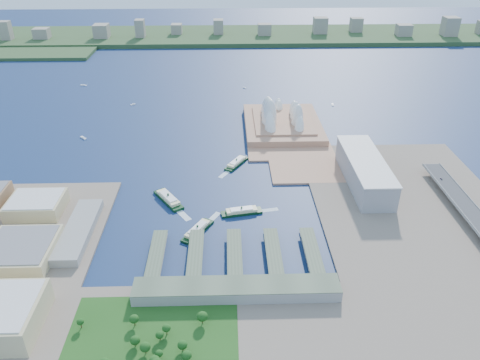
{
  "coord_description": "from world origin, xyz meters",
  "views": [
    {
      "loc": [
        8.07,
        -475.98,
        324.44
      ],
      "look_at": [
        24.18,
        64.99,
        18.0
      ],
      "focal_mm": 35.0,
      "sensor_mm": 36.0,
      "label": 1
    }
  ],
  "objects_px": {
    "toaster_building": "(365,171)",
    "ferry_d": "(242,210)",
    "ferry_a": "(168,197)",
    "ferry_b": "(237,162)",
    "car_c": "(441,179)",
    "ferry_c": "(198,229)",
    "opera_house": "(283,111)"
  },
  "relations": [
    {
      "from": "toaster_building",
      "to": "ferry_d",
      "type": "distance_m",
      "value": 184.21
    },
    {
      "from": "ferry_a",
      "to": "car_c",
      "type": "xyz_separation_m",
      "value": [
        365.85,
        20.89,
        9.99
      ]
    },
    {
      "from": "toaster_building",
      "to": "ferry_a",
      "type": "relative_size",
      "value": 2.65
    },
    {
      "from": "toaster_building",
      "to": "ferry_c",
      "type": "relative_size",
      "value": 2.98
    },
    {
      "from": "ferry_a",
      "to": "ferry_d",
      "type": "bearing_deg",
      "value": -51.82
    },
    {
      "from": "ferry_a",
      "to": "ferry_d",
      "type": "distance_m",
      "value": 99.73
    },
    {
      "from": "car_c",
      "to": "ferry_b",
      "type": "bearing_deg",
      "value": -16.12
    },
    {
      "from": "toaster_building",
      "to": "ferry_a",
      "type": "bearing_deg",
      "value": -172.23
    },
    {
      "from": "opera_house",
      "to": "ferry_d",
      "type": "height_order",
      "value": "opera_house"
    },
    {
      "from": "ferry_b",
      "to": "ferry_d",
      "type": "xyz_separation_m",
      "value": [
        3.13,
        -132.31,
        0.03
      ]
    },
    {
      "from": "ferry_c",
      "to": "ferry_d",
      "type": "relative_size",
      "value": 1.02
    },
    {
      "from": "ferry_a",
      "to": "car_c",
      "type": "bearing_deg",
      "value": -29.8
    },
    {
      "from": "ferry_b",
      "to": "car_c",
      "type": "height_order",
      "value": "car_c"
    },
    {
      "from": "ferry_c",
      "to": "car_c",
      "type": "height_order",
      "value": "car_c"
    },
    {
      "from": "ferry_c",
      "to": "ferry_d",
      "type": "distance_m",
      "value": 65.42
    },
    {
      "from": "car_c",
      "to": "opera_house",
      "type": "bearing_deg",
      "value": -48.41
    },
    {
      "from": "ferry_a",
      "to": "ferry_b",
      "type": "distance_m",
      "value": 135.6
    },
    {
      "from": "ferry_d",
      "to": "car_c",
      "type": "distance_m",
      "value": 276.73
    },
    {
      "from": "opera_house",
      "to": "ferry_a",
      "type": "relative_size",
      "value": 3.08
    },
    {
      "from": "toaster_building",
      "to": "car_c",
      "type": "height_order",
      "value": "toaster_building"
    },
    {
      "from": "ferry_b",
      "to": "car_c",
      "type": "relative_size",
      "value": 10.92
    },
    {
      "from": "opera_house",
      "to": "ferry_b",
      "type": "distance_m",
      "value": 161.8
    },
    {
      "from": "car_c",
      "to": "ferry_d",
      "type": "bearing_deg",
      "value": 11.04
    },
    {
      "from": "ferry_d",
      "to": "ferry_a",
      "type": "bearing_deg",
      "value": 60.49
    },
    {
      "from": "ferry_b",
      "to": "ferry_d",
      "type": "bearing_deg",
      "value": -57.0
    },
    {
      "from": "opera_house",
      "to": "car_c",
      "type": "height_order",
      "value": "opera_house"
    },
    {
      "from": "toaster_building",
      "to": "ferry_d",
      "type": "height_order",
      "value": "toaster_building"
    },
    {
      "from": "ferry_a",
      "to": "ferry_b",
      "type": "relative_size",
      "value": 1.15
    },
    {
      "from": "toaster_building",
      "to": "ferry_b",
      "type": "bearing_deg",
      "value": 159.72
    },
    {
      "from": "ferry_a",
      "to": "opera_house",
      "type": "bearing_deg",
      "value": 20.41
    },
    {
      "from": "opera_house",
      "to": "ferry_b",
      "type": "relative_size",
      "value": 3.54
    },
    {
      "from": "toaster_building",
      "to": "ferry_a",
      "type": "height_order",
      "value": "toaster_building"
    }
  ]
}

